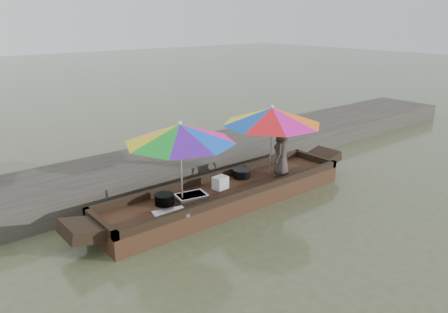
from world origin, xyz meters
TOP-DOWN VIEW (x-y plane):
  - water at (0.00, 0.00)m, footprint 80.00×80.00m
  - dock at (0.00, 2.20)m, footprint 22.00×2.20m
  - boat_hull at (0.00, 0.00)m, footprint 5.52×1.20m
  - cooking_pot at (-1.39, 0.14)m, footprint 0.36×0.36m
  - tray_crayfish at (-0.88, 0.01)m, footprint 0.64×0.50m
  - tray_scallop at (-1.58, -0.36)m, footprint 0.65×0.52m
  - charcoal_grill at (0.64, 0.27)m, footprint 0.37×0.37m
  - supply_bag at (-0.13, 0.06)m, footprint 0.31×0.26m
  - vendor at (1.37, -0.17)m, footprint 0.64×0.58m
  - umbrella_bow at (-1.09, 0.00)m, footprint 2.05×2.05m
  - umbrella_stern at (1.22, 0.00)m, footprint 2.60×2.60m

SIDE VIEW (x-z plane):
  - water at x=0.00m, z-range 0.00..0.00m
  - boat_hull at x=0.00m, z-range 0.00..0.35m
  - dock at x=0.00m, z-range 0.00..0.50m
  - tray_scallop at x=-1.58m, z-range 0.35..0.41m
  - tray_crayfish at x=-0.88m, z-range 0.35..0.44m
  - charcoal_grill at x=0.64m, z-range 0.35..0.52m
  - cooking_pot at x=-1.39m, z-range 0.35..0.54m
  - supply_bag at x=-0.13m, z-range 0.35..0.61m
  - vendor at x=1.37m, z-range 0.35..1.43m
  - umbrella_bow at x=-1.09m, z-range 0.35..1.90m
  - umbrella_stern at x=1.22m, z-range 0.35..1.90m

